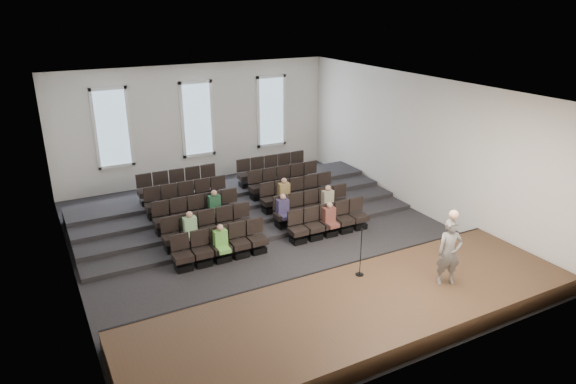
% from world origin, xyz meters
% --- Properties ---
extents(ground, '(14.00, 14.00, 0.00)m').
position_xyz_m(ground, '(0.00, 0.00, 0.00)').
color(ground, black).
rests_on(ground, ground).
extents(ceiling, '(12.00, 14.00, 0.02)m').
position_xyz_m(ceiling, '(0.00, 0.00, 5.01)').
color(ceiling, white).
rests_on(ceiling, ground).
extents(wall_back, '(12.00, 0.04, 5.00)m').
position_xyz_m(wall_back, '(0.00, 7.02, 2.50)').
color(wall_back, silver).
rests_on(wall_back, ground).
extents(wall_front, '(12.00, 0.04, 5.00)m').
position_xyz_m(wall_front, '(0.00, -7.02, 2.50)').
color(wall_front, silver).
rests_on(wall_front, ground).
extents(wall_left, '(0.04, 14.00, 5.00)m').
position_xyz_m(wall_left, '(-6.02, 0.00, 2.50)').
color(wall_left, silver).
rests_on(wall_left, ground).
extents(wall_right, '(0.04, 14.00, 5.00)m').
position_xyz_m(wall_right, '(6.02, 0.00, 2.50)').
color(wall_right, silver).
rests_on(wall_right, ground).
extents(stage, '(11.80, 3.60, 0.50)m').
position_xyz_m(stage, '(0.00, -5.10, 0.25)').
color(stage, '#3F281B').
rests_on(stage, ground).
extents(stage_lip, '(11.80, 0.06, 0.52)m').
position_xyz_m(stage_lip, '(0.00, -3.33, 0.25)').
color(stage_lip, black).
rests_on(stage_lip, ground).
extents(risers, '(11.80, 4.80, 0.60)m').
position_xyz_m(risers, '(0.00, 3.17, 0.20)').
color(risers, black).
rests_on(risers, ground).
extents(seating_rows, '(6.80, 4.70, 1.67)m').
position_xyz_m(seating_rows, '(-0.00, 1.54, 0.68)').
color(seating_rows, black).
rests_on(seating_rows, ground).
extents(windows, '(8.44, 0.10, 3.24)m').
position_xyz_m(windows, '(0.00, 6.95, 2.70)').
color(windows, white).
rests_on(windows, wall_back).
extents(audience, '(5.45, 2.64, 1.10)m').
position_xyz_m(audience, '(0.10, 0.45, 0.83)').
color(audience, '#6BC14D').
rests_on(audience, seating_rows).
extents(speaker, '(0.76, 0.64, 1.78)m').
position_xyz_m(speaker, '(2.49, -5.39, 1.39)').
color(speaker, '#64615F').
rests_on(speaker, stage).
extents(mic_stand, '(0.23, 0.23, 1.37)m').
position_xyz_m(mic_stand, '(0.74, -3.98, 0.91)').
color(mic_stand, black).
rests_on(mic_stand, stage).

